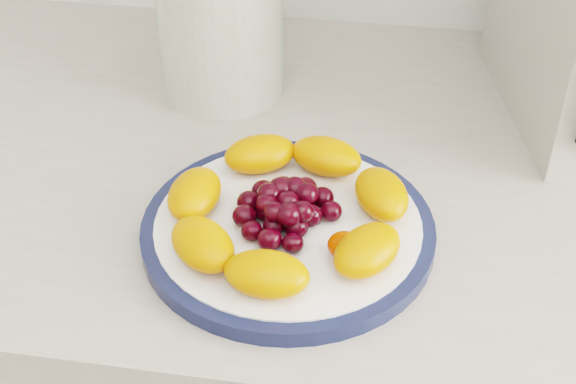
# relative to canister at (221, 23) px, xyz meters

# --- Properties ---
(plate_rim) EXTENTS (0.26, 0.26, 0.01)m
(plate_rim) POSITION_rel_canister_xyz_m (0.11, -0.24, -0.07)
(plate_rim) COLOR #141B3C
(plate_rim) RESTS_ON counter
(plate_face) EXTENTS (0.23, 0.23, 0.02)m
(plate_face) POSITION_rel_canister_xyz_m (0.11, -0.24, -0.07)
(plate_face) COLOR white
(plate_face) RESTS_ON counter
(canister) EXTENTS (0.17, 0.17, 0.16)m
(canister) POSITION_rel_canister_xyz_m (0.00, 0.00, 0.00)
(canister) COLOR #39561B
(canister) RESTS_ON counter
(fruit_plate) EXTENTS (0.22, 0.22, 0.03)m
(fruit_plate) POSITION_rel_canister_xyz_m (0.11, -0.24, -0.05)
(fruit_plate) COLOR #DD6204
(fruit_plate) RESTS_ON plate_face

